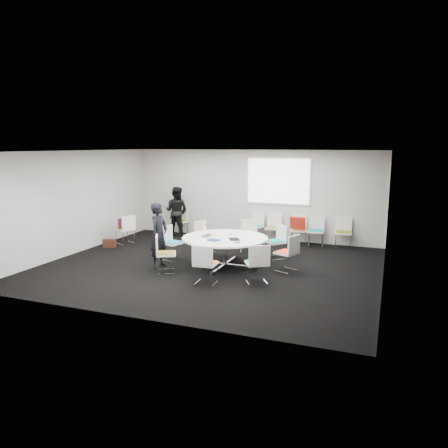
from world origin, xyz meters
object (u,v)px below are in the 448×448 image
(chair_back_a, at_px, (254,232))
(chair_person_back, at_px, (179,227))
(person_main, at_px, (159,235))
(conference_table, at_px, (225,246))
(chair_ring_a, at_px, (287,260))
(chair_back_d, at_px, (316,237))
(brown_bag, at_px, (109,243))
(chair_back_b, at_px, (273,233))
(chair_spare_left, at_px, (126,235))
(chair_ring_e, at_px, (172,249))
(maroon_bag, at_px, (125,223))
(chair_ring_b, at_px, (275,248))
(chair_ring_c, at_px, (248,242))
(chair_ring_d, at_px, (205,243))
(chair_ring_h, at_px, (257,271))
(person_back, at_px, (177,211))
(chair_ring_g, at_px, (206,272))
(chair_back_e, at_px, (343,238))
(chair_ring_f, at_px, (166,261))
(chair_back_c, at_px, (299,235))
(laptop, at_px, (209,236))
(cup, at_px, (230,234))

(chair_back_a, xyz_separation_m, chair_person_back, (-2.61, -0.01, 0.00))
(person_main, bearing_deg, conference_table, -64.31)
(chair_ring_a, relative_size, chair_back_d, 1.00)
(chair_back_a, distance_m, brown_bag, 4.39)
(chair_back_b, bearing_deg, chair_spare_left, 18.91)
(chair_ring_e, distance_m, brown_bag, 2.43)
(maroon_bag, bearing_deg, chair_ring_b, -0.94)
(chair_back_a, xyz_separation_m, maroon_bag, (-3.52, -1.79, 0.34))
(chair_ring_c, relative_size, chair_ring_d, 1.00)
(chair_ring_h, height_order, chair_back_d, same)
(chair_ring_d, xyz_separation_m, brown_bag, (-2.88, -0.39, -0.16))
(chair_back_a, relative_size, brown_bag, 2.44)
(chair_person_back, bearing_deg, chair_ring_b, 168.96)
(person_back, bearing_deg, chair_back_a, -175.73)
(chair_ring_b, bearing_deg, chair_ring_c, 16.17)
(chair_ring_g, bearing_deg, chair_ring_h, 19.86)
(chair_person_back, height_order, maroon_bag, chair_person_back)
(chair_back_b, bearing_deg, chair_ring_b, 101.39)
(chair_back_e, xyz_separation_m, person_main, (-3.97, -3.68, 0.52))
(chair_ring_a, bearing_deg, chair_ring_f, 134.69)
(chair_back_d, distance_m, chair_spare_left, 5.69)
(chair_ring_h, bearing_deg, chair_ring_g, 172.85)
(person_main, bearing_deg, chair_spare_left, 52.95)
(person_back, height_order, brown_bag, person_back)
(chair_ring_f, relative_size, chair_back_c, 1.00)
(chair_ring_c, relative_size, chair_back_d, 1.00)
(chair_ring_f, distance_m, chair_ring_h, 2.24)
(chair_ring_g, xyz_separation_m, chair_back_d, (1.61, 4.46, 0.00))
(chair_ring_e, xyz_separation_m, chair_back_d, (3.22, 2.92, 0.00))
(chair_ring_e, height_order, person_main, person_main)
(chair_ring_f, relative_size, chair_spare_left, 1.00)
(person_main, bearing_deg, brown_bag, 65.00)
(chair_person_back, xyz_separation_m, person_main, (1.31, -3.66, 0.52))
(chair_ring_b, bearing_deg, chair_back_c, -55.84)
(chair_back_e, relative_size, chair_person_back, 1.00)
(chair_person_back, bearing_deg, person_back, 103.84)
(chair_back_c, xyz_separation_m, person_main, (-2.68, -3.64, 0.52))
(chair_ring_a, relative_size, chair_ring_c, 1.00)
(chair_spare_left, relative_size, laptop, 2.47)
(chair_ring_e, bearing_deg, chair_spare_left, -104.35)
(person_back, relative_size, brown_bag, 4.50)
(chair_back_b, distance_m, laptop, 3.22)
(chair_ring_b, bearing_deg, chair_spare_left, 40.91)
(laptop, xyz_separation_m, maroon_bag, (-3.29, 1.29, -0.12))
(conference_table, distance_m, chair_person_back, 4.14)
(chair_back_b, bearing_deg, cup, 78.53)
(person_back, bearing_deg, chair_ring_f, 114.02)
(chair_spare_left, height_order, cup, chair_spare_left)
(chair_ring_h, relative_size, cup, 9.78)
(chair_back_c, bearing_deg, conference_table, 58.15)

